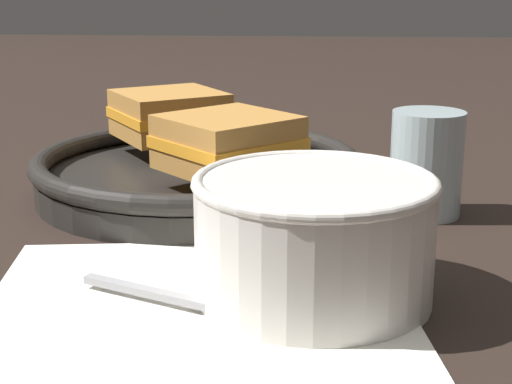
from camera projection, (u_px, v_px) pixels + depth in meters
name	position (u px, v px, depth m)	size (l,w,h in m)	color
ground_plane	(197.00, 261.00, 0.57)	(4.00, 4.00, 0.00)	black
napkin	(197.00, 302.00, 0.50)	(0.29, 0.26, 0.00)	white
soup_bowl	(314.00, 231.00, 0.50)	(0.16, 0.16, 0.08)	silver
spoon	(231.00, 311.00, 0.47)	(0.15, 0.08, 0.01)	#9E9EA3
skillet	(197.00, 172.00, 0.74)	(0.31, 0.42, 0.04)	black
sandwich_near_left	(228.00, 143.00, 0.66)	(0.14, 0.14, 0.05)	#B27A38
sandwich_near_right	(170.00, 114.00, 0.79)	(0.14, 0.14, 0.05)	#B27A38
drinking_glass	(426.00, 164.00, 0.67)	(0.06, 0.06, 0.09)	silver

